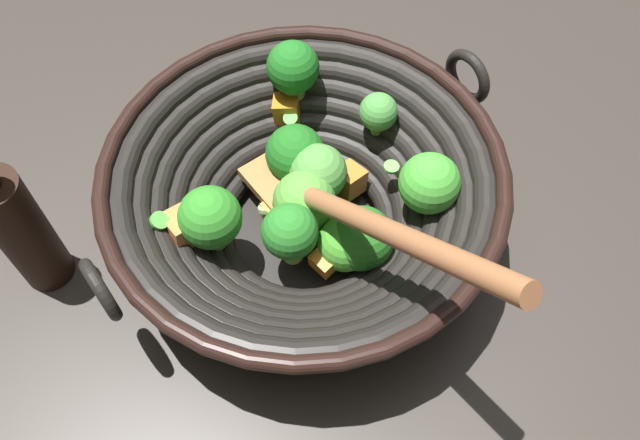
% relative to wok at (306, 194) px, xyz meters
% --- Properties ---
extents(ground_plane, '(4.00, 4.00, 0.00)m').
position_rel_wok_xyz_m(ground_plane, '(-0.00, 0.00, -0.07)').
color(ground_plane, '#332D28').
extents(wok, '(0.38, 0.39, 0.23)m').
position_rel_wok_xyz_m(wok, '(0.00, 0.00, 0.00)').
color(wok, black).
rests_on(wok, ground).
extents(soy_sauce_bottle, '(0.04, 0.04, 0.19)m').
position_rel_wok_xyz_m(soy_sauce_bottle, '(-0.24, 0.05, 0.01)').
color(soy_sauce_bottle, black).
rests_on(soy_sauce_bottle, ground).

